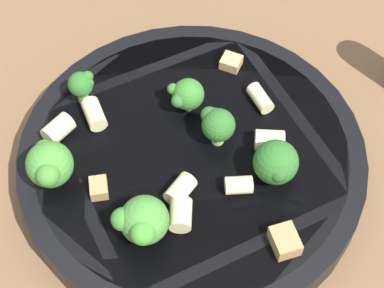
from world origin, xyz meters
name	(u,v)px	position (x,y,z in m)	size (l,w,h in m)	color
ground_plane	(192,171)	(0.00, 0.00, 0.00)	(2.00, 2.00, 0.00)	brown
pasta_bowl	(192,159)	(0.00, 0.00, 0.02)	(0.30, 0.30, 0.03)	black
broccoli_floret_0	(217,124)	(0.02, 0.01, 0.06)	(0.03, 0.03, 0.04)	#9EC175
broccoli_floret_1	(277,163)	(0.07, -0.03, 0.06)	(0.04, 0.04, 0.04)	#9EC175
broccoli_floret_2	(82,85)	(-0.09, 0.06, 0.05)	(0.02, 0.02, 0.03)	#93B766
broccoli_floret_3	(142,221)	(-0.04, -0.08, 0.05)	(0.04, 0.04, 0.04)	#93B766
broccoli_floret_4	(185,95)	(0.00, 0.05, 0.05)	(0.03, 0.03, 0.03)	#93B766
broccoli_floret_5	(49,165)	(-0.11, -0.02, 0.06)	(0.04, 0.05, 0.05)	#9EC175
rigatoni_0	(260,98)	(0.06, 0.05, 0.04)	(0.01, 0.01, 0.03)	beige
rigatoni_1	(269,136)	(0.07, 0.00, 0.04)	(0.02, 0.02, 0.02)	beige
rigatoni_2	(58,129)	(-0.11, 0.02, 0.04)	(0.02, 0.02, 0.03)	beige
rigatoni_3	(239,185)	(0.03, -0.04, 0.04)	(0.01, 0.01, 0.02)	beige
rigatoni_4	(180,190)	(-0.01, -0.04, 0.04)	(0.02, 0.02, 0.03)	beige
rigatoni_5	(94,114)	(-0.08, 0.04, 0.04)	(0.02, 0.02, 0.03)	beige
rigatoni_6	(181,214)	(-0.01, -0.07, 0.04)	(0.02, 0.02, 0.02)	beige
chicken_chunk_0	(285,241)	(0.06, -0.09, 0.04)	(0.02, 0.02, 0.01)	tan
chicken_chunk_1	(231,62)	(0.04, 0.09, 0.04)	(0.02, 0.02, 0.01)	tan
chicken_chunk_2	(99,188)	(-0.08, -0.03, 0.04)	(0.02, 0.01, 0.01)	tan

